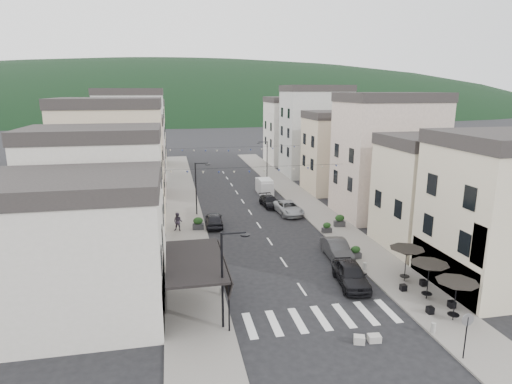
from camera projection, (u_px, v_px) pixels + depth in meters
ground at (333, 336)px, 24.54m from camera, size 700.00×700.00×0.00m
sidewalk_left at (183, 202)px, 53.60m from camera, size 4.00×76.00×0.12m
sidewalk_right at (297, 196)px, 56.48m from camera, size 4.00×76.00×0.12m
hill_backdrop at (181, 109)px, 310.58m from camera, size 640.00×360.00×70.00m
boutique_building at (59, 258)px, 25.41m from camera, size 12.00×8.00×8.00m
bistro_building at (510, 218)px, 29.97m from camera, size 10.00×8.00×10.00m
boutique_awning at (199, 261)px, 27.19m from camera, size 3.77×7.50×3.28m
buildings_row_left at (126, 149)px, 56.33m from camera, size 10.20×54.16×14.00m
buildings_row_right at (336, 144)px, 60.74m from camera, size 10.20×54.16×14.50m
cafe_terrace at (429, 268)px, 28.14m from camera, size 2.50×8.10×2.53m
streetlamp_left_near at (227, 270)px, 24.47m from camera, size 1.70×0.56×6.00m
streetlamp_left_far at (198, 183)px, 47.35m from camera, size 1.70×0.56×6.00m
streetlamp_right_far at (265, 156)px, 66.75m from camera, size 1.70×0.56×6.00m
traffic_sign at (467, 327)px, 21.87m from camera, size 0.70×0.07×2.70m
bollards at (304, 287)px, 29.69m from camera, size 11.66×10.26×0.60m
bunting_near at (257, 170)px, 44.20m from camera, size 19.00×0.28×0.62m
bunting_far at (234, 150)px, 59.46m from camera, size 19.00×0.28×0.62m
parked_car_a at (351, 274)px, 30.77m from camera, size 2.58×5.08×1.66m
parked_car_b at (337, 249)px, 35.71m from camera, size 1.93×4.79×1.55m
parked_car_c at (288, 208)px, 48.42m from camera, size 2.70×5.37×1.46m
parked_car_d at (270, 201)px, 51.57m from camera, size 2.16×4.55×1.28m
parked_car_e at (214, 220)px, 44.01m from camera, size 1.95×4.39×1.47m
delivery_van at (265, 186)px, 57.99m from camera, size 1.80×4.41×2.10m
pedestrian_a at (210, 248)px, 35.59m from camera, size 0.66×0.51×1.63m
pedestrian_b at (178, 222)px, 42.23m from camera, size 1.08×0.96×1.86m
concrete_block_b at (359, 340)px, 23.75m from camera, size 0.72×0.63×0.45m
concrete_block_c at (374, 338)px, 23.93m from camera, size 0.74×0.56×0.40m
planter_la at (211, 261)px, 33.42m from camera, size 1.18×0.86×1.19m
planter_lb at (198, 223)px, 42.78m from camera, size 1.18×0.73×1.25m
planter_ra at (355, 252)px, 35.46m from camera, size 0.94×0.53×1.05m
planter_rb at (327, 228)px, 41.84m from camera, size 0.94×0.56×1.03m
planter_rc at (340, 221)px, 43.71m from camera, size 1.17×0.74×1.24m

